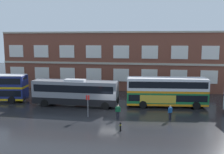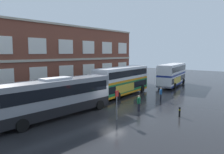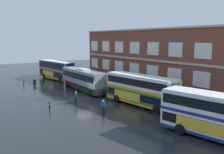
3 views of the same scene
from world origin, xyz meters
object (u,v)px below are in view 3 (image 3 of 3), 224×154
Objects in this scene: double_decker_far at (223,117)px; touring_coach at (84,80)px; safety_bollard_east at (50,106)px; waiting_passenger at (103,106)px; station_litter_bin at (35,82)px; safety_bollard_west at (24,83)px; bus_stand_flag at (65,87)px; second_passenger at (76,97)px; double_decker_near at (56,70)px; double_decker_middle at (140,90)px.

touring_coach is (-25.45, 0.13, -0.24)m from double_decker_far.
waiting_passenger is at bearing 41.76° from safety_bollard_east.
waiting_passenger is 1.65× the size of station_litter_bin.
safety_bollard_west is at bearing -88.10° from station_litter_bin.
safety_bollard_west is at bearing -168.63° from double_decker_far.
safety_bollard_west and safety_bollard_east have the same top height.
bus_stand_flag is at bearing -168.04° from double_decker_far.
second_passenger is 4.20m from safety_bollard_east.
bus_stand_flag reaches higher than waiting_passenger.
second_passenger is 3.74m from bus_stand_flag.
double_decker_near is 13.70m from touring_coach.
waiting_passenger is 1.79× the size of safety_bollard_east.
safety_bollard_west is at bearing -66.97° from double_decker_near.
touring_coach reaches higher than station_litter_bin.
waiting_passenger is 1.00× the size of second_passenger.
double_decker_far is 19.33m from second_passenger.
double_decker_far is 10.95× the size of station_litter_bin.
safety_bollard_west is 1.00× the size of safety_bollard_east.
bus_stand_flag is 6.22m from safety_bollard_east.
station_litter_bin is at bearing -163.18° from double_decker_middle.
double_decker_far reaches higher than bus_stand_flag.
bus_stand_flag is (16.76, -5.49, -0.51)m from double_decker_near.
waiting_passenger is 0.63× the size of bus_stand_flag.
second_passenger is (-5.91, -6.63, -1.22)m from double_decker_middle.
double_decker_middle reaches higher than second_passenger.
double_decker_near is 0.93× the size of touring_coach.
double_decker_near reaches higher than safety_bollard_west.
touring_coach reaches higher than bus_stand_flag.
station_litter_bin is (-17.13, -0.33, -0.41)m from second_passenger.
touring_coach is 5.77m from bus_stand_flag.
waiting_passenger is (-12.61, -4.18, -1.22)m from double_decker_far.
bus_stand_flag is (3.09, -4.87, -0.27)m from touring_coach.
safety_bollard_east is (4.51, -4.13, -1.14)m from bus_stand_flag.
safety_bollard_east is at bearing -153.60° from double_decker_far.
double_decker_middle and double_decker_far have the same top height.
double_decker_middle reaches higher than station_litter_bin.
double_decker_near is 27.00m from waiting_passenger.
double_decker_far is 4.18× the size of bus_stand_flag.
station_litter_bin is (-23.04, -6.97, -1.63)m from double_decker_middle.
bus_stand_flag is (-9.76, -0.56, 0.70)m from waiting_passenger.
safety_bollard_west is at bearing -169.63° from bus_stand_flag.
bus_stand_flag is 2.62× the size of station_litter_bin.
bus_stand_flag is at bearing 1.54° from station_litter_bin.
second_passenger is (-18.69, -4.77, -1.22)m from double_decker_far.
bus_stand_flag is at bearing -18.13° from double_decker_near.
waiting_passenger is 23.24m from station_litter_bin.
double_decker_middle is 0.99× the size of double_decker_far.
safety_bollard_east is at bearing -5.35° from safety_bollard_west.
double_decker_far is 11.87× the size of safety_bollard_west.
station_litter_bin is 1.08× the size of safety_bollard_west.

